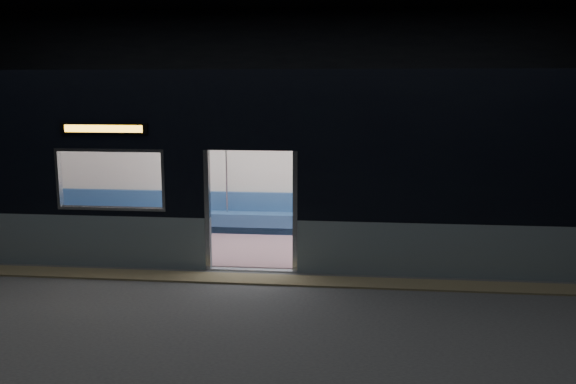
# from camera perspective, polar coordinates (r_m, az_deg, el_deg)

# --- Properties ---
(station_floor) EXTENTS (24.00, 14.00, 0.01)m
(station_floor) POSITION_cam_1_polar(r_m,az_deg,el_deg) (9.45, -4.47, -9.27)
(station_floor) COLOR #47494C
(station_floor) RESTS_ON ground
(station_envelope) EXTENTS (24.00, 14.00, 5.00)m
(station_envelope) POSITION_cam_1_polar(r_m,az_deg,el_deg) (8.93, -4.80, 13.54)
(station_envelope) COLOR black
(station_envelope) RESTS_ON station_floor
(tactile_strip) EXTENTS (22.80, 0.50, 0.03)m
(tactile_strip) POSITION_cam_1_polar(r_m,az_deg,el_deg) (9.95, -3.89, -8.12)
(tactile_strip) COLOR #8C7F59
(tactile_strip) RESTS_ON station_floor
(metro_car) EXTENTS (18.00, 3.04, 3.35)m
(metro_car) POSITION_cam_1_polar(r_m,az_deg,el_deg) (11.49, -2.29, 3.71)
(metro_car) COLOR gray
(metro_car) RESTS_ON station_floor
(passenger) EXTENTS (0.40, 0.69, 1.38)m
(passenger) POSITION_cam_1_polar(r_m,az_deg,el_deg) (12.53, 7.85, -0.67)
(passenger) COLOR black
(passenger) RESTS_ON metro_car
(handbag) EXTENTS (0.30, 0.26, 0.14)m
(handbag) POSITION_cam_1_polar(r_m,az_deg,el_deg) (12.33, 7.71, -1.42)
(handbag) COLOR black
(handbag) RESTS_ON passenger
(transit_map) EXTENTS (0.99, 0.03, 0.64)m
(transit_map) POSITION_cam_1_polar(r_m,az_deg,el_deg) (12.75, 10.07, 2.50)
(transit_map) COLOR white
(transit_map) RESTS_ON metro_car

